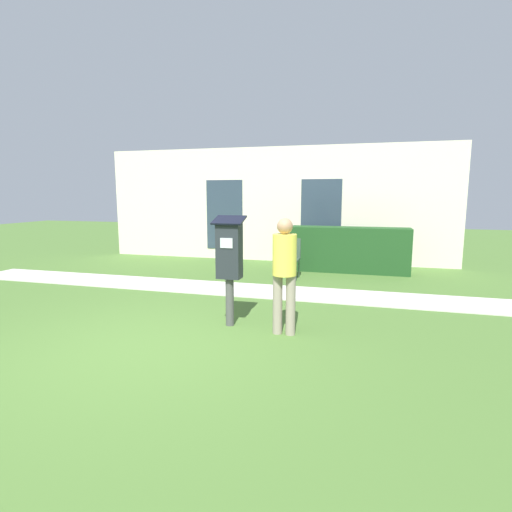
{
  "coord_description": "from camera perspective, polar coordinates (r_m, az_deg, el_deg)",
  "views": [
    {
      "loc": [
        2.62,
        -4.14,
        1.89
      ],
      "look_at": [
        1.17,
        1.08,
        1.05
      ],
      "focal_mm": 28.0,
      "sensor_mm": 36.0,
      "label": 1
    }
  ],
  "objects": [
    {
      "name": "sidewalk",
      "position": [
        8.07,
        -3.88,
        -4.69
      ],
      "size": [
        12.0,
        1.1,
        0.02
      ],
      "color": "beige",
      "rests_on": "ground"
    },
    {
      "name": "ground_plane",
      "position": [
        5.25,
        -16.05,
        -12.64
      ],
      "size": [
        40.0,
        40.0,
        0.0
      ],
      "primitive_type": "plane",
      "color": "#476B2D"
    },
    {
      "name": "outdoor_chair_middle",
      "position": [
        9.08,
        4.9,
        0.15
      ],
      "size": [
        0.44,
        0.44,
        0.9
      ],
      "rotation": [
        0.0,
        0.0,
        -0.34
      ],
      "color": "#334738",
      "rests_on": "ground"
    },
    {
      "name": "person_standing",
      "position": [
        5.33,
        4.09,
        -1.59
      ],
      "size": [
        0.32,
        0.32,
        1.58
      ],
      "rotation": [
        0.0,
        0.0,
        0.65
      ],
      "color": "gray",
      "rests_on": "ground"
    },
    {
      "name": "hedge_row",
      "position": [
        10.03,
        13.1,
        0.89
      ],
      "size": [
        2.86,
        0.6,
        1.1
      ],
      "color": "#1E471E",
      "rests_on": "ground"
    },
    {
      "name": "parking_meter",
      "position": [
        5.68,
        -3.84,
        -0.04
      ],
      "size": [
        0.44,
        0.31,
        1.59
      ],
      "color": "#4C4C4C",
      "rests_on": "ground"
    },
    {
      "name": "outdoor_chair_left",
      "position": [
        9.54,
        -3.91,
        0.58
      ],
      "size": [
        0.44,
        0.44,
        0.9
      ],
      "rotation": [
        0.0,
        0.0,
        -0.31
      ],
      "color": "#334738",
      "rests_on": "ground"
    },
    {
      "name": "building_facade",
      "position": [
        11.46,
        2.33,
        7.33
      ],
      "size": [
        10.0,
        0.26,
        3.2
      ],
      "color": "beige",
      "rests_on": "ground"
    }
  ]
}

